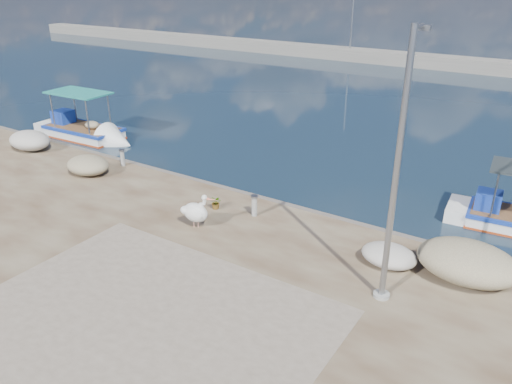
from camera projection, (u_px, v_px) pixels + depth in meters
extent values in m
plane|color=#162635|center=(189.00, 272.00, 15.38)|extent=(1400.00, 1400.00, 0.00)
cube|color=gray|center=(140.00, 323.00, 12.38)|extent=(9.00, 7.00, 0.01)
cube|color=gray|center=(471.00, 65.00, 45.75)|extent=(120.00, 2.20, 1.20)
cylinder|color=gray|center=(352.00, 20.00, 50.36)|extent=(0.16, 0.16, 7.00)
cube|color=white|center=(84.00, 136.00, 27.83)|extent=(6.27, 2.32, 1.01)
cube|color=#173596|center=(83.00, 128.00, 27.65)|extent=(4.54, 2.30, 0.15)
cube|color=#993512|center=(85.00, 137.00, 27.86)|extent=(4.54, 2.28, 0.13)
cube|color=#173596|center=(63.00, 117.00, 28.19)|extent=(1.00, 1.00, 0.75)
cube|color=#1C716C|center=(78.00, 93.00, 26.85)|extent=(3.49, 2.08, 0.09)
cube|color=#173596|center=(488.00, 200.00, 18.15)|extent=(0.94, 0.94, 0.67)
cylinder|color=tan|center=(194.00, 223.00, 16.98)|extent=(0.04, 0.04, 0.31)
cylinder|color=tan|center=(198.00, 223.00, 16.96)|extent=(0.04, 0.04, 0.31)
ellipsoid|color=silver|center=(195.00, 212.00, 16.81)|extent=(1.08, 0.89, 0.67)
cylinder|color=silver|center=(203.00, 204.00, 16.62)|extent=(0.25, 0.20, 0.57)
sphere|color=silver|center=(204.00, 198.00, 16.52)|extent=(0.19, 0.19, 0.19)
cone|color=#D96E54|center=(211.00, 199.00, 16.50)|extent=(0.46, 0.26, 0.14)
cylinder|color=gray|center=(396.00, 176.00, 11.98)|extent=(0.16, 0.16, 7.00)
cylinder|color=gray|center=(381.00, 295.00, 13.38)|extent=(0.44, 0.44, 0.10)
cube|color=gray|center=(423.00, 28.00, 11.12)|extent=(0.35, 0.18, 0.12)
cylinder|color=gray|center=(254.00, 206.00, 17.68)|extent=(0.19, 0.19, 0.75)
cylinder|color=gray|center=(254.00, 196.00, 17.53)|extent=(0.26, 0.26, 0.06)
cylinder|color=gray|center=(123.00, 158.00, 22.25)|extent=(0.19, 0.19, 0.73)
cylinder|color=gray|center=(122.00, 150.00, 22.11)|extent=(0.25, 0.25, 0.06)
imported|color=#33722D|center=(216.00, 202.00, 18.23)|extent=(0.51, 0.45, 0.52)
ellipsoid|color=tan|center=(88.00, 165.00, 21.37)|extent=(1.98, 1.54, 0.77)
ellipsoid|color=beige|center=(30.00, 140.00, 24.26)|extent=(2.25, 1.64, 0.92)
ellipsoid|color=tan|center=(468.00, 262.00, 13.95)|extent=(2.80, 2.00, 1.10)
ellipsoid|color=beige|center=(389.00, 255.00, 14.74)|extent=(1.65, 1.24, 0.62)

